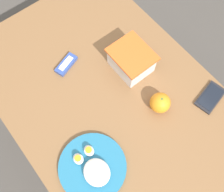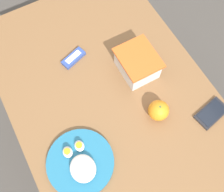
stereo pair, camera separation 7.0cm
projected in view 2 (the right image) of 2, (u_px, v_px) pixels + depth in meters
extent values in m
plane|color=#4C4742|center=(111.00, 138.00, 1.79)|extent=(10.00, 10.00, 0.00)
cube|color=brown|center=(110.00, 96.00, 1.11)|extent=(1.24, 0.82, 0.03)
cylinder|color=brown|center=(16.00, 71.00, 1.59)|extent=(0.06, 0.06, 0.72)
cylinder|color=brown|center=(116.00, 26.00, 1.71)|extent=(0.06, 0.06, 0.72)
cylinder|color=brown|center=(223.00, 183.00, 1.33)|extent=(0.06, 0.06, 0.72)
cube|color=white|center=(137.00, 64.00, 1.10)|extent=(0.16, 0.14, 0.10)
cube|color=beige|center=(137.00, 67.00, 1.12)|extent=(0.15, 0.12, 0.06)
cube|color=orange|center=(138.00, 58.00, 1.05)|extent=(0.18, 0.15, 0.01)
ellipsoid|color=gray|center=(131.00, 56.00, 1.11)|extent=(0.06, 0.05, 0.02)
ellipsoid|color=gray|center=(140.00, 73.00, 1.08)|extent=(0.05, 0.04, 0.02)
sphere|color=orange|center=(159.00, 110.00, 1.03)|extent=(0.08, 0.08, 0.08)
cylinder|color=#4C662D|center=(160.00, 107.00, 0.99)|extent=(0.01, 0.01, 0.00)
cylinder|color=teal|center=(80.00, 162.00, 0.98)|extent=(0.26, 0.26, 0.02)
ellipsoid|color=white|center=(83.00, 168.00, 0.95)|extent=(0.10, 0.09, 0.04)
ellipsoid|color=white|center=(68.00, 152.00, 0.98)|extent=(0.04, 0.04, 0.02)
cylinder|color=#F4A823|center=(67.00, 151.00, 0.96)|extent=(0.02, 0.02, 0.01)
ellipsoid|color=white|center=(79.00, 146.00, 0.99)|extent=(0.04, 0.04, 0.02)
cylinder|color=#F4A823|center=(79.00, 145.00, 0.97)|extent=(0.02, 0.02, 0.01)
cube|color=#334C9E|center=(74.00, 58.00, 1.16)|extent=(0.08, 0.12, 0.02)
cube|color=white|center=(73.00, 57.00, 1.15)|extent=(0.05, 0.08, 0.00)
cube|color=#232328|center=(211.00, 113.00, 1.06)|extent=(0.10, 0.15, 0.01)
cube|color=black|center=(212.00, 113.00, 1.06)|extent=(0.09, 0.13, 0.00)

